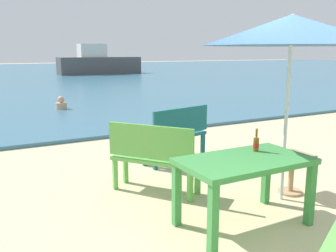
% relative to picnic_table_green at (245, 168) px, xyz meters
% --- Properties ---
extents(ground_plane, '(120.00, 120.00, 0.00)m').
position_rel_picnic_table_green_xyz_m(ground_plane, '(0.93, -0.41, -0.65)').
color(ground_plane, beige).
extents(sea_water, '(120.00, 50.00, 0.08)m').
position_rel_picnic_table_green_xyz_m(sea_water, '(0.93, 29.59, -0.61)').
color(sea_water, '#386B84').
rests_on(sea_water, ground_plane).
extents(picnic_table_green, '(1.40, 0.80, 0.76)m').
position_rel_picnic_table_green_xyz_m(picnic_table_green, '(0.00, 0.00, 0.00)').
color(picnic_table_green, '#3D8C42').
rests_on(picnic_table_green, ground_plane).
extents(beer_bottle_amber, '(0.07, 0.07, 0.26)m').
position_rel_picnic_table_green_xyz_m(beer_bottle_amber, '(0.29, 0.17, 0.20)').
color(beer_bottle_amber, brown).
rests_on(beer_bottle_amber, picnic_table_green).
extents(patio_umbrella, '(2.10, 2.10, 2.30)m').
position_rel_picnic_table_green_xyz_m(patio_umbrella, '(0.91, 0.33, 1.47)').
color(patio_umbrella, silver).
rests_on(patio_umbrella, ground_plane).
extents(side_table_wood, '(0.44, 0.44, 0.54)m').
position_rel_picnic_table_green_xyz_m(side_table_wood, '(1.17, 0.43, -0.30)').
color(side_table_wood, tan).
rests_on(side_table_wood, ground_plane).
extents(bench_teal_center, '(1.25, 0.62, 0.95)m').
position_rel_picnic_table_green_xyz_m(bench_teal_center, '(0.53, 2.37, -0.11)').
color(bench_teal_center, '#196066').
rests_on(bench_teal_center, ground_plane).
extents(bench_green_left, '(1.02, 1.17, 0.95)m').
position_rel_picnic_table_green_xyz_m(bench_green_left, '(-0.46, 1.28, -0.11)').
color(bench_green_left, '#60B24C').
rests_on(bench_green_left, ground_plane).
extents(swimmer_person, '(0.34, 0.34, 0.41)m').
position_rel_picnic_table_green_xyz_m(swimmer_person, '(-0.02, 8.79, -0.41)').
color(swimmer_person, tan).
rests_on(swimmer_person, sea_water).
extents(boat_cargo_ship, '(6.46, 1.76, 2.35)m').
position_rel_picnic_table_green_xyz_m(boat_cargo_ship, '(6.70, 25.90, 0.27)').
color(boat_cargo_ship, '#4C4C4C').
rests_on(boat_cargo_ship, sea_water).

